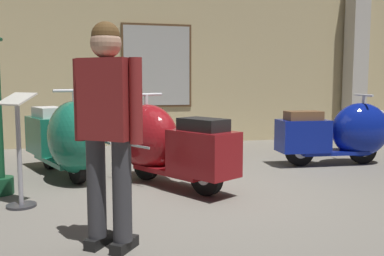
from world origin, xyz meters
TOP-DOWN VIEW (x-y plane):
  - ground_plane at (0.00, 0.00)m, footprint 60.00×60.00m
  - showroom_back_wall at (0.14, 4.09)m, footprint 18.00×0.63m
  - scooter_0 at (-1.56, 1.35)m, footprint 1.15×1.89m
  - scooter_1 at (-0.45, 0.73)m, footprint 1.30×1.75m
  - scooter_2 at (2.30, 1.30)m, footprint 1.71×0.60m
  - visitor_0 at (-1.17, -1.09)m, footprint 0.46×0.40m
  - info_stanchion at (-1.95, 0.17)m, footprint 0.39×0.38m

SIDE VIEW (x-z plane):
  - ground_plane at x=0.00m, z-range 0.00..0.00m
  - info_stanchion at x=-1.95m, z-range -0.09..1.01m
  - scooter_2 at x=2.30m, z-range -0.05..0.98m
  - scooter_1 at x=-0.45m, z-range -0.05..1.02m
  - scooter_0 at x=-1.56m, z-range -0.05..1.07m
  - visitor_0 at x=-1.17m, z-range 0.13..1.74m
  - showroom_back_wall at x=0.14m, z-range 0.00..3.44m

